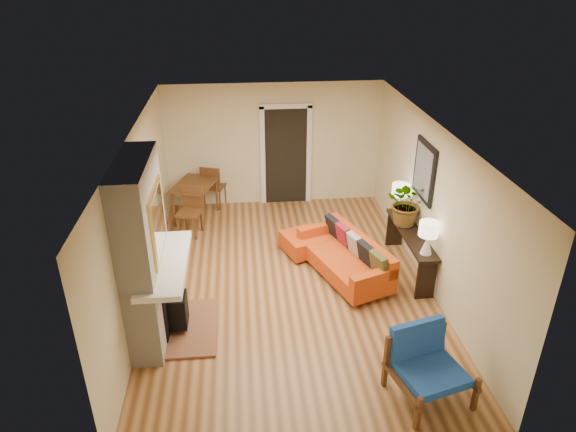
{
  "coord_description": "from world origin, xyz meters",
  "views": [
    {
      "loc": [
        -0.71,
        -7.02,
        4.79
      ],
      "look_at": [
        0.0,
        0.2,
        1.15
      ],
      "focal_mm": 32.0,
      "sensor_mm": 36.0,
      "label": 1
    }
  ],
  "objects_px": {
    "ottoman": "(305,242)",
    "console_table": "(411,240)",
    "dining_table": "(198,191)",
    "lamp_near": "(428,234)",
    "lamp_far": "(400,195)",
    "sofa": "(348,257)",
    "blue_chair": "(426,361)",
    "houseplant": "(408,203)"
  },
  "relations": [
    {
      "from": "lamp_far",
      "to": "lamp_near",
      "type": "bearing_deg",
      "value": -90.0
    },
    {
      "from": "lamp_near",
      "to": "houseplant",
      "type": "distance_m",
      "value": 1.0
    },
    {
      "from": "dining_table",
      "to": "lamp_far",
      "type": "height_order",
      "value": "lamp_far"
    },
    {
      "from": "console_table",
      "to": "houseplant",
      "type": "distance_m",
      "value": 0.63
    },
    {
      "from": "ottoman",
      "to": "lamp_far",
      "type": "height_order",
      "value": "lamp_far"
    },
    {
      "from": "ottoman",
      "to": "console_table",
      "type": "xyz_separation_m",
      "value": [
        1.69,
        -0.74,
        0.37
      ]
    },
    {
      "from": "dining_table",
      "to": "houseplant",
      "type": "height_order",
      "value": "houseplant"
    },
    {
      "from": "sofa",
      "to": "dining_table",
      "type": "bearing_deg",
      "value": 137.98
    },
    {
      "from": "dining_table",
      "to": "lamp_near",
      "type": "bearing_deg",
      "value": -39.32
    },
    {
      "from": "sofa",
      "to": "houseplant",
      "type": "height_order",
      "value": "houseplant"
    },
    {
      "from": "dining_table",
      "to": "lamp_near",
      "type": "relative_size",
      "value": 3.33
    },
    {
      "from": "sofa",
      "to": "houseplant",
      "type": "xyz_separation_m",
      "value": [
        1.05,
        0.33,
        0.8
      ]
    },
    {
      "from": "console_table",
      "to": "lamp_near",
      "type": "bearing_deg",
      "value": -90.0
    },
    {
      "from": "blue_chair",
      "to": "console_table",
      "type": "xyz_separation_m",
      "value": [
        0.67,
        2.73,
        0.1
      ]
    },
    {
      "from": "ottoman",
      "to": "lamp_near",
      "type": "height_order",
      "value": "lamp_near"
    },
    {
      "from": "ottoman",
      "to": "lamp_near",
      "type": "xyz_separation_m",
      "value": [
        1.69,
        -1.43,
        0.85
      ]
    },
    {
      "from": "ottoman",
      "to": "console_table",
      "type": "distance_m",
      "value": 1.88
    },
    {
      "from": "lamp_far",
      "to": "houseplant",
      "type": "relative_size",
      "value": 0.67
    },
    {
      "from": "ottoman",
      "to": "blue_chair",
      "type": "xyz_separation_m",
      "value": [
        1.02,
        -3.47,
        0.27
      ]
    },
    {
      "from": "blue_chair",
      "to": "ottoman",
      "type": "bearing_deg",
      "value": 106.38
    },
    {
      "from": "houseplant",
      "to": "dining_table",
      "type": "bearing_deg",
      "value": 151.27
    },
    {
      "from": "blue_chair",
      "to": "houseplant",
      "type": "distance_m",
      "value": 3.17
    },
    {
      "from": "lamp_far",
      "to": "console_table",
      "type": "bearing_deg",
      "value": -90.0
    },
    {
      "from": "sofa",
      "to": "ottoman",
      "type": "distance_m",
      "value": 1.0
    },
    {
      "from": "ottoman",
      "to": "houseplant",
      "type": "height_order",
      "value": "houseplant"
    },
    {
      "from": "sofa",
      "to": "lamp_far",
      "type": "height_order",
      "value": "lamp_far"
    },
    {
      "from": "ottoman",
      "to": "houseplant",
      "type": "bearing_deg",
      "value": -14.62
    },
    {
      "from": "lamp_far",
      "to": "blue_chair",
      "type": "bearing_deg",
      "value": -100.87
    },
    {
      "from": "ottoman",
      "to": "console_table",
      "type": "bearing_deg",
      "value": -23.57
    },
    {
      "from": "sofa",
      "to": "lamp_near",
      "type": "relative_size",
      "value": 3.81
    },
    {
      "from": "lamp_near",
      "to": "houseplant",
      "type": "xyz_separation_m",
      "value": [
        -0.01,
        0.99,
        0.06
      ]
    },
    {
      "from": "blue_chair",
      "to": "lamp_far",
      "type": "xyz_separation_m",
      "value": [
        0.67,
        3.5,
        0.59
      ]
    },
    {
      "from": "ottoman",
      "to": "lamp_near",
      "type": "bearing_deg",
      "value": -40.26
    },
    {
      "from": "sofa",
      "to": "houseplant",
      "type": "relative_size",
      "value": 2.56
    },
    {
      "from": "blue_chair",
      "to": "lamp_far",
      "type": "relative_size",
      "value": 1.9
    },
    {
      "from": "sofa",
      "to": "dining_table",
      "type": "relative_size",
      "value": 1.14
    },
    {
      "from": "blue_chair",
      "to": "lamp_far",
      "type": "height_order",
      "value": "lamp_far"
    },
    {
      "from": "sofa",
      "to": "console_table",
      "type": "xyz_separation_m",
      "value": [
        1.06,
        0.03,
        0.25
      ]
    },
    {
      "from": "sofa",
      "to": "console_table",
      "type": "distance_m",
      "value": 1.09
    },
    {
      "from": "sofa",
      "to": "dining_table",
      "type": "distance_m",
      "value": 3.49
    },
    {
      "from": "sofa",
      "to": "lamp_far",
      "type": "distance_m",
      "value": 1.52
    },
    {
      "from": "dining_table",
      "to": "blue_chair",
      "type": "bearing_deg",
      "value": -59.35
    }
  ]
}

